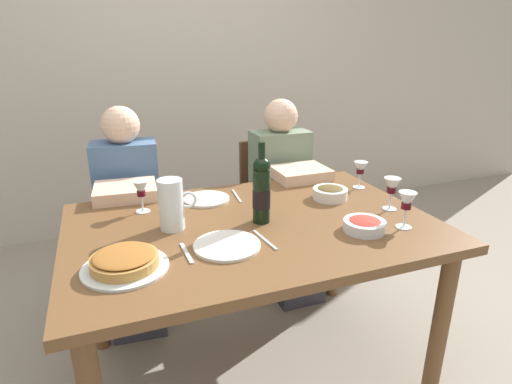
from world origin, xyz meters
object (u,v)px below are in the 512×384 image
dining_table (253,243)px  wine_glass_left_diner (360,169)px  olive_bowl (330,192)px  wine_glass_spare (407,202)px  chair_left (131,216)px  chair_right (272,199)px  diner_left (129,212)px  wine_glass_centre (141,190)px  water_pitcher (172,207)px  wine_glass_right_diner (392,187)px  dinner_plate_left_setting (207,199)px  wine_bottle (262,190)px  diner_right (287,193)px  dinner_plate_right_setting (227,245)px  baked_tart (125,261)px  salad_bowl (364,225)px

dining_table → wine_glass_left_diner: size_ratio=10.81×
olive_bowl → wine_glass_spare: bearing=-74.1°
dining_table → chair_left: (-0.44, 0.90, -0.17)m
wine_glass_spare → chair_right: 1.19m
dining_table → wine_glass_left_diner: wine_glass_left_diner is taller
diner_left → wine_glass_left_diner: bearing=162.9°
wine_glass_centre → diner_left: (-0.04, 0.38, -0.24)m
water_pitcher → wine_glass_right_diner: 0.96m
olive_bowl → diner_left: size_ratio=0.14×
wine_glass_left_diner → wine_glass_spare: 0.49m
olive_bowl → wine_glass_spare: wine_glass_spare is taller
wine_glass_left_diner → chair_right: bearing=108.4°
chair_left → chair_right: same height
dinner_plate_left_setting → diner_left: 0.51m
wine_bottle → chair_right: wine_bottle is taller
chair_left → chair_right: size_ratio=1.00×
diner_right → chair_right: bearing=-90.1°
water_pitcher → dinner_plate_right_setting: water_pitcher is taller
baked_tart → olive_bowl: 1.03m
wine_glass_right_diner → diner_right: diner_right is taller
water_pitcher → chair_left: 0.92m
dining_table → dinner_plate_right_setting: (-0.17, -0.17, 0.10)m
water_pitcher → wine_glass_spare: bearing=-20.2°
wine_glass_left_diner → chair_right: wine_glass_left_diner is taller
diner_left → baked_tart: bearing=90.0°
water_pitcher → chair_right: size_ratio=0.24×
dinner_plate_right_setting → wine_glass_spare: bearing=-7.1°
wine_glass_spare → chair_left: (-1.00, 1.16, -0.37)m
wine_bottle → wine_glass_right_diner: bearing=-7.2°
salad_bowl → dinner_plate_left_setting: (-0.50, 0.55, -0.02)m
chair_right → dinner_plate_right_setting: bearing=59.0°
wine_glass_right_diner → wine_glass_spare: size_ratio=0.97×
dining_table → wine_glass_right_diner: 0.66m
dining_table → diner_left: diner_left is taller
dining_table → chair_right: 0.99m
wine_glass_spare → dinner_plate_left_setting: (-0.67, 0.58, -0.10)m
wine_glass_centre → diner_right: size_ratio=0.12×
dining_table → dinner_plate_left_setting: bearing=109.9°
dining_table → salad_bowl: salad_bowl is taller
wine_glass_centre → diner_right: (0.87, 0.35, -0.24)m
olive_bowl → diner_left: (-0.90, 0.53, -0.18)m
wine_glass_spare → dinner_plate_right_setting: bearing=172.9°
wine_glass_left_diner → dinner_plate_left_setting: (-0.78, 0.10, -0.09)m
wine_glass_right_diner → wine_glass_centre: size_ratio=1.03×
wine_bottle → olive_bowl: 0.44m
wine_glass_centre → chair_right: 1.11m
wine_glass_right_diner → diner_right: 0.77m
wine_bottle → baked_tart: (-0.56, -0.20, -0.11)m
olive_bowl → diner_left: diner_left is taller
chair_left → diner_right: 0.94m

